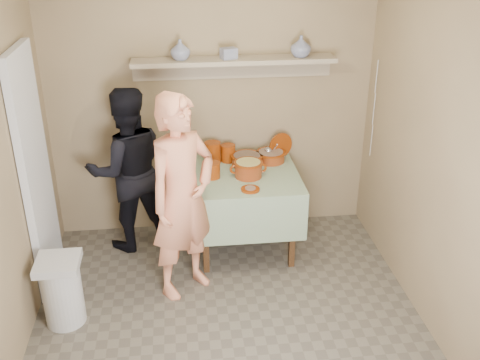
{
  "coord_description": "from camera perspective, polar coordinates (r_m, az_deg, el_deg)",
  "views": [
    {
      "loc": [
        -0.32,
        -3.25,
        2.87
      ],
      "look_at": [
        0.15,
        0.75,
        0.95
      ],
      "focal_mm": 42.0,
      "sensor_mm": 36.0,
      "label": 1
    }
  ],
  "objects": [
    {
      "name": "trash_bin",
      "position": [
        4.54,
        -17.62,
        -10.67
      ],
      "size": [
        0.32,
        0.32,
        0.56
      ],
      "color": "silver",
      "rests_on": "ground"
    },
    {
      "name": "person_cook",
      "position": [
        4.43,
        -5.86,
        -1.79
      ],
      "size": [
        0.74,
        0.7,
        1.7
      ],
      "primitive_type": "imported",
      "rotation": [
        0.0,
        0.0,
        0.67
      ],
      "color": "#F29068",
      "rests_on": "ground"
    },
    {
      "name": "person_helper",
      "position": [
        5.17,
        -11.32,
        1.0
      ],
      "size": [
        0.88,
        0.76,
        1.54
      ],
      "primitive_type": "imported",
      "rotation": [
        0.0,
        0.0,
        -2.87
      ],
      "color": "black",
      "rests_on": "ground"
    },
    {
      "name": "vase_right",
      "position": [
        5.09,
        6.2,
        13.35
      ],
      "size": [
        0.2,
        0.2,
        0.19
      ],
      "primitive_type": "imported",
      "rotation": [
        0.0,
        0.0,
        -0.13
      ],
      "color": "navy",
      "rests_on": "wall_shelf"
    },
    {
      "name": "empty_bowl",
      "position": [
        5.04,
        -3.09,
        1.02
      ],
      "size": [
        0.15,
        0.15,
        0.05
      ],
      "primitive_type": "cylinder",
      "color": "maroon",
      "rests_on": "serving_table"
    },
    {
      "name": "serving_table",
      "position": [
        5.08,
        0.42,
        -0.53
      ],
      "size": [
        0.97,
        0.97,
        0.76
      ],
      "color": "#4C2D16",
      "rests_on": "ground"
    },
    {
      "name": "ceramic_box",
      "position": [
        5.0,
        -1.16,
        12.74
      ],
      "size": [
        0.16,
        0.13,
        0.1
      ],
      "primitive_type": "cube",
      "rotation": [
        0.0,
        0.0,
        0.34
      ],
      "color": "navy",
      "rests_on": "wall_shelf"
    },
    {
      "name": "ground",
      "position": [
        4.35,
        -0.84,
        -15.83
      ],
      "size": [
        3.5,
        3.5,
        0.0
      ],
      "primitive_type": "plane",
      "color": "#61594C",
      "rests_on": "ground"
    },
    {
      "name": "plate_stack_b",
      "position": [
        5.25,
        -1.22,
        2.75
      ],
      "size": [
        0.14,
        0.14,
        0.16
      ],
      "primitive_type": "cylinder",
      "color": "maroon",
      "rests_on": "serving_table"
    },
    {
      "name": "vase_left",
      "position": [
        4.98,
        -6.09,
        13.02
      ],
      "size": [
        0.24,
        0.24,
        0.18
      ],
      "primitive_type": "imported",
      "rotation": [
        0.0,
        0.0,
        0.74
      ],
      "color": "navy",
      "rests_on": "wall_shelf"
    },
    {
      "name": "cazuela_meat_b",
      "position": [
        5.26,
        3.15,
        2.51
      ],
      "size": [
        0.28,
        0.28,
        0.1
      ],
      "color": "maroon",
      "rests_on": "serving_table"
    },
    {
      "name": "plate_stack_a",
      "position": [
        5.22,
        -2.8,
        2.8
      ],
      "size": [
        0.15,
        0.15,
        0.2
      ],
      "primitive_type": "cylinder",
      "color": "maroon",
      "rests_on": "serving_table"
    },
    {
      "name": "propped_lid",
      "position": [
        5.33,
        4.16,
        3.51
      ],
      "size": [
        0.24,
        0.12,
        0.24
      ],
      "primitive_type": "cylinder",
      "rotation": [
        1.53,
        0.0,
        0.39
      ],
      "color": "maroon",
      "rests_on": "serving_table"
    },
    {
      "name": "electrical_cord",
      "position": [
        5.31,
        13.45,
        7.01
      ],
      "size": [
        0.01,
        0.05,
        0.9
      ],
      "color": "silver",
      "rests_on": "wall_shelf"
    },
    {
      "name": "bowl_stack",
      "position": [
        4.93,
        -2.86,
        1.02
      ],
      "size": [
        0.14,
        0.14,
        0.14
      ],
      "primitive_type": "cylinder",
      "color": "maroon",
      "rests_on": "serving_table"
    },
    {
      "name": "front_plate",
      "position": [
        4.72,
        1.05,
        -0.93
      ],
      "size": [
        0.16,
        0.16,
        0.03
      ],
      "color": "maroon",
      "rests_on": "serving_table"
    },
    {
      "name": "room_shell",
      "position": [
        3.5,
        -1.01,
        4.41
      ],
      "size": [
        3.04,
        3.54,
        2.62
      ],
      "color": "#967E5C",
      "rests_on": "ground"
    },
    {
      "name": "ladle",
      "position": [
        5.24,
        2.94,
        3.03
      ],
      "size": [
        0.08,
        0.26,
        0.19
      ],
      "color": "silver",
      "rests_on": "cazuela_meat_b"
    },
    {
      "name": "cazuela_rice",
      "position": [
        4.93,
        0.85,
        1.24
      ],
      "size": [
        0.33,
        0.25,
        0.14
      ],
      "color": "maroon",
      "rests_on": "serving_table"
    },
    {
      "name": "tile_panel",
      "position": [
        4.74,
        -20.03,
        0.6
      ],
      "size": [
        0.06,
        0.7,
        2.0
      ],
      "primitive_type": "cube",
      "color": "silver",
      "rests_on": "ground"
    },
    {
      "name": "cazuela_meat_a",
      "position": [
        5.18,
        0.7,
        2.15
      ],
      "size": [
        0.3,
        0.3,
        0.1
      ],
      "color": "maroon",
      "rests_on": "serving_table"
    },
    {
      "name": "wall_shelf",
      "position": [
        5.07,
        -0.64,
        11.84
      ],
      "size": [
        1.8,
        0.25,
        0.21
      ],
      "color": "tan",
      "rests_on": "room_shell"
    }
  ]
}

